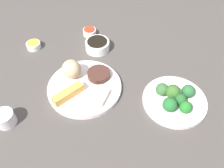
{
  "coord_description": "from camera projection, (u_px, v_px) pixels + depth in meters",
  "views": [
    {
      "loc": [
        0.51,
        0.26,
        0.67
      ],
      "look_at": [
        0.02,
        0.09,
        0.06
      ],
      "focal_mm": 36.92,
      "sensor_mm": 36.0,
      "label": 1
    }
  ],
  "objects": [
    {
      "name": "rice_scoop",
      "position": [
        71.0,
        69.0,
        0.84
      ],
      "size": [
        0.07,
        0.07,
        0.07
      ],
      "primitive_type": "sphere",
      "color": "tan",
      "rests_on": "main_plate"
    },
    {
      "name": "stir_fry_heap",
      "position": [
        99.0,
        74.0,
        0.86
      ],
      "size": [
        0.09,
        0.09,
        0.02
      ],
      "primitive_type": "cylinder",
      "color": "#462820",
      "rests_on": "main_plate"
    },
    {
      "name": "broccoli_floret_3",
      "position": [
        170.0,
        105.0,
        0.75
      ],
      "size": [
        0.05,
        0.05,
        0.05
      ],
      "primitive_type": "sphere",
      "color": "#23642D",
      "rests_on": "broccoli_plate"
    },
    {
      "name": "crab_rangoon_wonton",
      "position": [
        97.0,
        96.0,
        0.79
      ],
      "size": [
        0.08,
        0.07,
        0.02
      ],
      "primitive_type": "cube",
      "rotation": [
        0.0,
        0.0,
        -0.05
      ],
      "color": "beige",
      "rests_on": "main_plate"
    },
    {
      "name": "broccoli_plate",
      "position": [
        174.0,
        101.0,
        0.8
      ],
      "size": [
        0.22,
        0.22,
        0.01
      ],
      "primitive_type": "cylinder",
      "color": "white",
      "rests_on": "tabletop"
    },
    {
      "name": "broccoli_floret_1",
      "position": [
        188.0,
        91.0,
        0.79
      ],
      "size": [
        0.05,
        0.05,
        0.05
      ],
      "primitive_type": "sphere",
      "color": "#2A6232",
      "rests_on": "broccoli_plate"
    },
    {
      "name": "teacup",
      "position": [
        5.0,
        119.0,
        0.73
      ],
      "size": [
        0.06,
        0.06,
        0.05
      ],
      "primitive_type": "cylinder",
      "color": "silver",
      "rests_on": "tabletop"
    },
    {
      "name": "main_plate",
      "position": [
        85.0,
        87.0,
        0.84
      ],
      "size": [
        0.27,
        0.27,
        0.02
      ],
      "primitive_type": "cylinder",
      "color": "white",
      "rests_on": "tabletop"
    },
    {
      "name": "soy_sauce_bowl_liquid",
      "position": [
        97.0,
        41.0,
        0.96
      ],
      "size": [
        0.08,
        0.08,
        0.0
      ],
      "primitive_type": "cylinder",
      "color": "black",
      "rests_on": "soy_sauce_bowl"
    },
    {
      "name": "sauce_ramekin_hot_mustard",
      "position": [
        34.0,
        45.0,
        0.99
      ],
      "size": [
        0.06,
        0.06,
        0.03
      ],
      "primitive_type": "cylinder",
      "color": "white",
      "rests_on": "tabletop"
    },
    {
      "name": "sauce_ramekin_hot_mustard_liquid",
      "position": [
        33.0,
        43.0,
        0.98
      ],
      "size": [
        0.05,
        0.05,
        0.0
      ],
      "primitive_type": "cylinder",
      "color": "gold",
      "rests_on": "sauce_ramekin_hot_mustard"
    },
    {
      "name": "spring_roll",
      "position": [
        68.0,
        94.0,
        0.79
      ],
      "size": [
        0.11,
        0.08,
        0.03
      ],
      "primitive_type": "cube",
      "rotation": [
        0.0,
        0.0,
        2.63
      ],
      "color": "gold",
      "rests_on": "main_plate"
    },
    {
      "name": "tabletop",
      "position": [
        92.0,
        84.0,
        0.87
      ],
      "size": [
        2.2,
        2.2,
        0.02
      ],
      "primitive_type": "cube",
      "color": "#48423E",
      "rests_on": "ground"
    },
    {
      "name": "sauce_ramekin_sweet_and_sour_liquid",
      "position": [
        89.0,
        29.0,
        1.04
      ],
      "size": [
        0.05,
        0.05,
        0.0
      ],
      "primitive_type": "cylinder",
      "color": "red",
      "rests_on": "sauce_ramekin_sweet_and_sour"
    },
    {
      "name": "broccoli_floret_4",
      "position": [
        162.0,
        89.0,
        0.8
      ],
      "size": [
        0.05,
        0.05,
        0.05
      ],
      "primitive_type": "sphere",
      "color": "#366031",
      "rests_on": "broccoli_plate"
    },
    {
      "name": "sauce_ramekin_sweet_and_sour",
      "position": [
        90.0,
        32.0,
        1.05
      ],
      "size": [
        0.06,
        0.06,
        0.03
      ],
      "primitive_type": "cylinder",
      "color": "white",
      "rests_on": "tabletop"
    },
    {
      "name": "broccoli_floret_0",
      "position": [
        173.0,
        92.0,
        0.79
      ],
      "size": [
        0.05,
        0.05,
        0.05
      ],
      "primitive_type": "sphere",
      "color": "#366324",
      "rests_on": "broccoli_plate"
    },
    {
      "name": "broccoli_floret_5",
      "position": [
        181.0,
        100.0,
        0.77
      ],
      "size": [
        0.04,
        0.04,
        0.04
      ],
      "primitive_type": "sphere",
      "color": "#235A28",
      "rests_on": "broccoli_plate"
    },
    {
      "name": "soy_sauce_bowl",
      "position": [
        97.0,
        46.0,
        0.98
      ],
      "size": [
        0.1,
        0.1,
        0.04
      ],
      "primitive_type": "cylinder",
      "color": "white",
      "rests_on": "tabletop"
    },
    {
      "name": "broccoli_floret_2",
      "position": [
        186.0,
        107.0,
        0.75
      ],
      "size": [
        0.04,
        0.04,
        0.04
      ],
      "primitive_type": "sphere",
      "color": "#237127",
      "rests_on": "broccoli_plate"
    }
  ]
}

